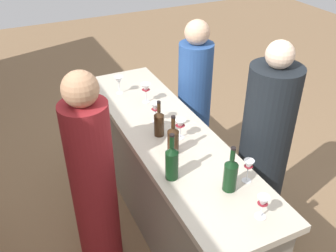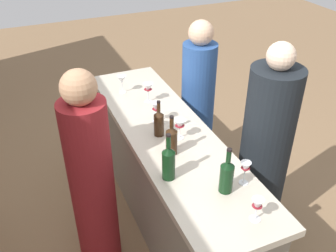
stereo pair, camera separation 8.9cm
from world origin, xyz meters
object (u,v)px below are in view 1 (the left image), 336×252
(wine_glass_far_right, at_px, (119,81))
(person_left_guest, at_px, (194,102))
(wine_glass_near_left, at_px, (248,167))
(wine_glass_far_center, at_px, (155,109))
(wine_glass_far_left, at_px, (146,89))
(wine_bottle_leftmost_dark_green, at_px, (231,174))
(wine_glass_near_center, at_px, (263,203))
(wine_bottle_center_amber_brown, at_px, (173,140))
(wine_bottle_second_left_dark_green, at_px, (172,162))
(wine_bottle_second_right_amber_brown, at_px, (159,123))
(person_right_guest, at_px, (93,183))
(wine_glass_near_right, at_px, (180,125))
(person_center_guest, at_px, (264,151))

(wine_glass_far_right, height_order, person_left_guest, person_left_guest)
(wine_glass_near_left, xyz_separation_m, wine_glass_far_center, (0.86, 0.22, 0.00))
(wine_glass_far_left, relative_size, person_left_guest, 0.11)
(wine_bottle_leftmost_dark_green, bearing_deg, person_left_guest, -20.93)
(wine_bottle_leftmost_dark_green, distance_m, wine_glass_near_center, 0.26)
(wine_bottle_leftmost_dark_green, relative_size, wine_bottle_center_amber_brown, 1.04)
(wine_bottle_leftmost_dark_green, bearing_deg, wine_glass_near_left, -84.18)
(wine_bottle_second_left_dark_green, height_order, wine_bottle_second_right_amber_brown, wine_bottle_second_left_dark_green)
(wine_bottle_second_right_amber_brown, height_order, wine_glass_far_right, wine_bottle_second_right_amber_brown)
(wine_bottle_second_right_amber_brown, xyz_separation_m, person_right_guest, (-0.09, 0.53, -0.28))
(wine_bottle_second_right_amber_brown, bearing_deg, wine_glass_far_right, 3.34)
(wine_bottle_leftmost_dark_green, relative_size, wine_glass_near_left, 1.93)
(wine_glass_near_center, bearing_deg, wine_glass_far_right, 7.10)
(wine_bottle_leftmost_dark_green, relative_size, wine_glass_near_right, 2.04)
(wine_glass_far_left, relative_size, person_right_guest, 0.11)
(person_left_guest, height_order, person_right_guest, person_right_guest)
(wine_bottle_second_left_dark_green, xyz_separation_m, wine_glass_near_left, (-0.22, -0.40, -0.01))
(wine_glass_near_center, height_order, person_right_guest, person_right_guest)
(wine_glass_near_left, relative_size, person_center_guest, 0.10)
(wine_bottle_leftmost_dark_green, bearing_deg, person_center_guest, -55.82)
(person_left_guest, bearing_deg, wine_glass_far_center, 54.94)
(wine_bottle_leftmost_dark_green, height_order, wine_glass_far_right, wine_bottle_leftmost_dark_green)
(wine_glass_near_center, height_order, wine_glass_far_center, wine_glass_far_center)
(wine_bottle_second_left_dark_green, xyz_separation_m, wine_glass_far_left, (0.95, -0.23, -0.00))
(wine_glass_near_center, xyz_separation_m, person_right_guest, (0.87, 0.70, -0.28))
(wine_bottle_second_left_dark_green, relative_size, person_center_guest, 0.20)
(person_center_guest, distance_m, person_right_guest, 1.28)
(wine_bottle_leftmost_dark_green, bearing_deg, wine_glass_far_center, 5.79)
(wine_glass_far_center, bearing_deg, wine_bottle_leftmost_dark_green, -174.21)
(person_left_guest, relative_size, person_center_guest, 0.93)
(person_left_guest, bearing_deg, person_right_guest, 48.72)
(wine_glass_near_left, xyz_separation_m, wine_glass_far_left, (1.18, 0.17, 0.01))
(wine_bottle_second_right_amber_brown, relative_size, wine_glass_near_right, 1.86)
(wine_bottle_center_amber_brown, bearing_deg, person_left_guest, -36.57)
(wine_glass_near_left, xyz_separation_m, wine_glass_near_center, (-0.27, 0.10, -0.01))
(wine_bottle_second_right_amber_brown, distance_m, wine_glass_near_right, 0.15)
(wine_bottle_second_left_dark_green, relative_size, wine_glass_near_center, 2.20)
(wine_bottle_second_left_dark_green, bearing_deg, wine_glass_far_right, -3.85)
(wine_bottle_leftmost_dark_green, xyz_separation_m, wine_glass_near_right, (0.60, 0.02, -0.01))
(wine_bottle_leftmost_dark_green, height_order, person_center_guest, person_center_guest)
(wine_bottle_second_left_dark_green, bearing_deg, person_center_guest, -79.06)
(wine_glass_far_left, bearing_deg, wine_glass_near_left, -171.89)
(wine_bottle_leftmost_dark_green, height_order, wine_glass_near_left, wine_bottle_leftmost_dark_green)
(wine_glass_far_right, distance_m, person_right_guest, 1.01)
(wine_bottle_center_amber_brown, height_order, wine_glass_far_center, wine_bottle_center_amber_brown)
(wine_glass_near_center, relative_size, wine_glass_far_right, 0.93)
(wine_bottle_leftmost_dark_green, xyz_separation_m, person_left_guest, (1.35, -0.52, -0.33))
(wine_bottle_second_left_dark_green, relative_size, wine_glass_near_right, 2.15)
(wine_glass_near_center, relative_size, wine_glass_far_center, 0.89)
(wine_bottle_second_right_amber_brown, relative_size, person_left_guest, 0.18)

